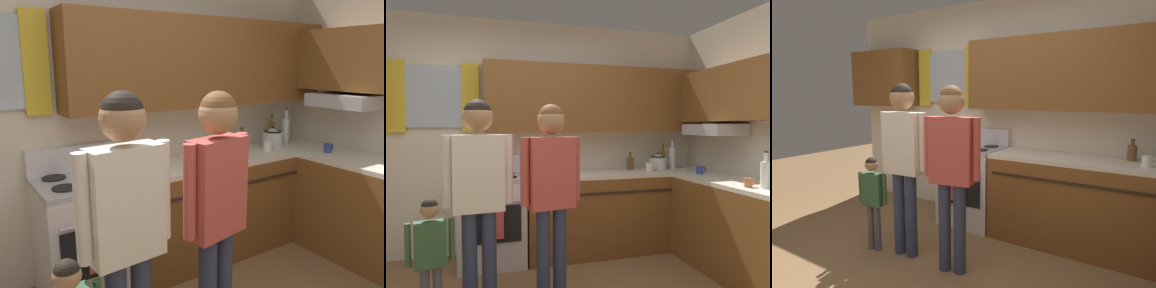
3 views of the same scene
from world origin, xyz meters
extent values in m
cube|color=silver|center=(0.00, 1.90, 1.30)|extent=(4.60, 0.10, 2.60)
cube|color=yellow|center=(-0.44, 1.82, 1.72)|extent=(0.18, 0.04, 0.74)
cube|color=brown|center=(0.99, 1.69, 1.72)|extent=(2.61, 0.32, 0.75)
cube|color=brown|center=(2.14, 0.94, 1.75)|extent=(0.32, 1.52, 0.56)
cube|color=#B7B7BC|center=(2.08, 1.05, 1.38)|extent=(0.40, 0.60, 0.12)
cube|color=brown|center=(1.20, 1.54, 0.43)|extent=(2.20, 0.62, 0.86)
cube|color=silver|center=(1.20, 1.54, 0.88)|extent=(2.20, 0.62, 0.04)
cube|color=#2D2319|center=(1.20, 1.23, 0.72)|extent=(2.08, 0.01, 0.02)
cube|color=silver|center=(-0.25, 1.54, 0.43)|extent=(0.66, 0.62, 0.86)
cube|color=black|center=(-0.25, 1.23, 0.48)|extent=(0.54, 0.01, 0.36)
cylinder|color=#ADADB2|center=(-0.25, 1.20, 0.70)|extent=(0.54, 0.02, 0.02)
cube|color=#ADADB2|center=(-0.25, 1.54, 0.88)|extent=(0.66, 0.62, 0.04)
cube|color=silver|center=(-0.25, 1.81, 1.00)|extent=(0.66, 0.08, 0.20)
cylinder|color=black|center=(-0.41, 1.40, 0.91)|extent=(0.17, 0.17, 0.01)
cylinder|color=black|center=(-0.08, 1.40, 0.91)|extent=(0.17, 0.17, 0.01)
cylinder|color=black|center=(-0.41, 1.68, 0.91)|extent=(0.17, 0.17, 0.01)
cylinder|color=black|center=(-0.08, 1.68, 0.91)|extent=(0.17, 0.17, 0.01)
cube|color=#CC4C4C|center=(-0.25, 1.19, 0.52)|extent=(0.20, 0.02, 0.34)
cylinder|color=silver|center=(1.90, 1.59, 1.03)|extent=(0.07, 0.07, 0.26)
cylinder|color=silver|center=(1.90, 1.59, 1.21)|extent=(0.03, 0.03, 0.09)
cylinder|color=#3F382D|center=(1.90, 1.59, 1.26)|extent=(0.03, 0.03, 0.02)
cylinder|color=brown|center=(1.38, 1.68, 0.97)|extent=(0.08, 0.08, 0.14)
cylinder|color=brown|center=(1.38, 1.68, 1.06)|extent=(0.03, 0.03, 0.05)
cylinder|color=#3F382D|center=(1.38, 1.68, 1.10)|extent=(0.04, 0.04, 0.02)
cylinder|color=#B27223|center=(1.88, 1.76, 1.00)|extent=(0.06, 0.06, 0.20)
cylinder|color=#B27223|center=(1.88, 1.76, 1.14)|extent=(0.02, 0.02, 0.07)
cylinder|color=#3F382D|center=(1.88, 1.76, 1.18)|extent=(0.03, 0.03, 0.02)
cylinder|color=white|center=(1.52, 1.45, 0.95)|extent=(0.08, 0.08, 0.09)
torus|color=white|center=(1.57, 1.45, 0.95)|extent=(0.07, 0.01, 0.07)
cylinder|color=#2D479E|center=(1.93, 1.08, 0.94)|extent=(0.07, 0.07, 0.08)
torus|color=#2D479E|center=(1.98, 1.08, 0.95)|extent=(0.06, 0.01, 0.06)
cylinder|color=silver|center=(1.69, 1.56, 0.97)|extent=(0.20, 0.20, 0.14)
cone|color=silver|center=(1.69, 1.56, 1.06)|extent=(0.18, 0.18, 0.05)
sphere|color=black|center=(1.69, 1.56, 1.09)|extent=(0.02, 0.02, 0.02)
cone|color=silver|center=(1.82, 1.56, 1.00)|extent=(0.09, 0.04, 0.07)
torus|color=black|center=(1.69, 1.56, 1.05)|extent=(0.17, 0.17, 0.02)
cube|color=white|center=(-0.37, 0.50, 1.07)|extent=(0.37, 0.18, 0.56)
cylinder|color=white|center=(-0.16, 0.52, 1.09)|extent=(0.07, 0.07, 0.52)
cylinder|color=white|center=(-0.59, 0.49, 1.09)|extent=(0.07, 0.07, 0.52)
sphere|color=#A87A56|center=(-0.37, 0.50, 1.48)|extent=(0.22, 0.22, 0.22)
sphere|color=black|center=(-0.37, 0.50, 1.51)|extent=(0.20, 0.20, 0.20)
cube|color=#BF4C47|center=(0.17, 0.49, 1.06)|extent=(0.38, 0.22, 0.55)
cylinder|color=#BF4C47|center=(0.38, 0.53, 1.08)|extent=(0.07, 0.07, 0.51)
cylinder|color=#BF4C47|center=(-0.04, 0.45, 1.08)|extent=(0.07, 0.07, 0.51)
sphere|color=#A87A56|center=(0.17, 0.49, 1.46)|extent=(0.21, 0.21, 0.21)
sphere|color=brown|center=(0.17, 0.49, 1.49)|extent=(0.20, 0.20, 0.20)
sphere|color=#A87A56|center=(-0.70, 0.40, 0.85)|extent=(0.12, 0.12, 0.12)
sphere|color=black|center=(-0.70, 0.40, 0.87)|extent=(0.11, 0.11, 0.11)
camera|label=1|loc=(-1.08, -1.10, 1.73)|focal=35.95mm
camera|label=2|loc=(-0.38, -2.09, 1.41)|focal=32.13mm
camera|label=3|loc=(1.65, -1.66, 1.52)|focal=30.31mm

